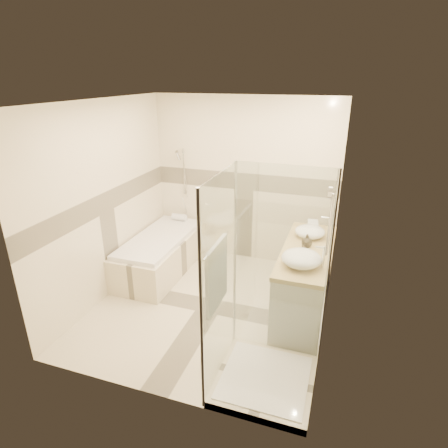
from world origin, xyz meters
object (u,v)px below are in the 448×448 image
(amenity_bottle_b, at_px, (307,241))
(bathtub, at_px, (161,252))
(vanity, at_px, (305,280))
(vessel_sink_near, at_px, (310,232))
(amenity_bottle_a, at_px, (305,247))
(vessel_sink_far, at_px, (301,258))
(shower_enclosure, at_px, (256,333))

(amenity_bottle_b, bearing_deg, bathtub, 171.83)
(vanity, distance_m, vessel_sink_near, 0.61)
(amenity_bottle_a, bearing_deg, bathtub, 167.20)
(vanity, bearing_deg, vessel_sink_far, -92.56)
(bathtub, distance_m, vessel_sink_far, 2.36)
(bathtub, height_order, amenity_bottle_b, amenity_bottle_b)
(bathtub, height_order, vanity, vanity)
(vessel_sink_near, xyz_separation_m, vessel_sink_far, (0.00, -0.80, 0.01))
(bathtub, relative_size, amenity_bottle_a, 11.79)
(shower_enclosure, xyz_separation_m, amenity_bottle_b, (0.27, 1.31, 0.42))
(bathtub, relative_size, amenity_bottle_b, 10.65)
(vessel_sink_near, distance_m, amenity_bottle_a, 0.48)
(vessel_sink_near, xyz_separation_m, amenity_bottle_a, (0.00, -0.48, -0.00))
(vanity, bearing_deg, shower_enclosure, -102.97)
(vanity, height_order, amenity_bottle_b, amenity_bottle_b)
(vessel_sink_far, bearing_deg, shower_enclosure, -108.34)
(vessel_sink_near, height_order, amenity_bottle_a, vessel_sink_near)
(shower_enclosure, bearing_deg, amenity_bottle_a, 76.51)
(bathtub, bearing_deg, shower_enclosure, -41.10)
(vanity, xyz_separation_m, vessel_sink_near, (-0.02, 0.35, 0.50))
(bathtub, distance_m, vessel_sink_near, 2.22)
(amenity_bottle_b, bearing_deg, vanity, -65.75)
(vessel_sink_near, bearing_deg, shower_enclosure, -99.56)
(shower_enclosure, bearing_deg, amenity_bottle_b, 78.28)
(bathtub, distance_m, vanity, 2.18)
(vanity, height_order, vessel_sink_far, vessel_sink_far)
(amenity_bottle_a, xyz_separation_m, amenity_bottle_b, (0.00, 0.18, 0.01))
(amenity_bottle_a, bearing_deg, vessel_sink_far, -90.00)
(vessel_sink_near, bearing_deg, bathtub, 179.99)
(bathtub, distance_m, shower_enclosure, 2.47)
(vanity, xyz_separation_m, amenity_bottle_a, (-0.02, -0.13, 0.50))
(vanity, relative_size, vessel_sink_far, 3.79)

